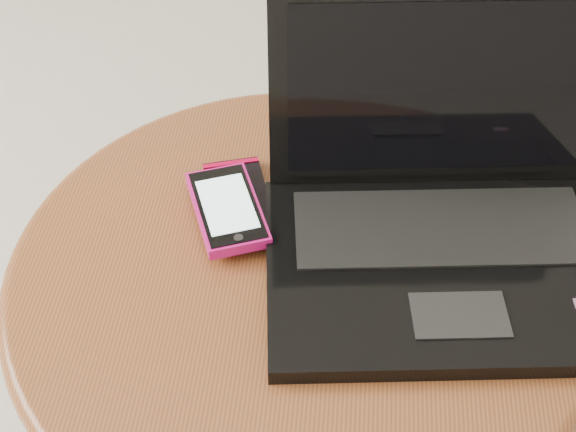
{
  "coord_description": "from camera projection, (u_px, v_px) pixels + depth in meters",
  "views": [
    {
      "loc": [
        0.08,
        -0.67,
        1.13
      ],
      "look_at": [
        0.02,
        -0.07,
        0.54
      ],
      "focal_mm": 54.09,
      "sensor_mm": 36.0,
      "label": 1
    }
  ],
  "objects": [
    {
      "name": "phone_black",
      "position": [
        239.0,
        199.0,
        0.94
      ],
      "size": [
        0.1,
        0.13,
        0.01
      ],
      "color": "black",
      "rests_on": "table"
    },
    {
      "name": "phone_pink",
      "position": [
        227.0,
        209.0,
        0.91
      ],
      "size": [
        0.11,
        0.14,
        0.01
      ],
      "color": "#D31378",
      "rests_on": "phone_black"
    },
    {
      "name": "table",
      "position": [
        299.0,
        329.0,
        0.95
      ],
      "size": [
        0.6,
        0.6,
        0.48
      ],
      "color": "brown",
      "rests_on": "ground"
    },
    {
      "name": "laptop",
      "position": [
        445.0,
        216.0,
        0.86
      ],
      "size": [
        0.39,
        0.33,
        0.23
      ],
      "color": "black",
      "rests_on": "table"
    }
  ]
}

